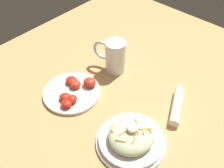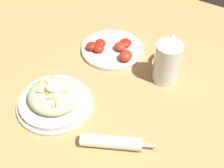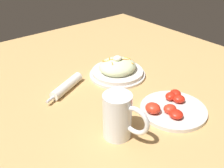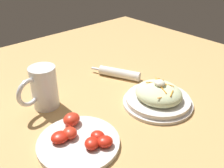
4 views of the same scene
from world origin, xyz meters
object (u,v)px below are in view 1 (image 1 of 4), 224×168
(salad_plate, at_px, (131,138))
(beer_mug, at_px, (115,57))
(napkin_roll, at_px, (177,106))
(tomato_plate, at_px, (73,92))

(salad_plate, relative_size, beer_mug, 1.60)
(napkin_roll, xyz_separation_m, tomato_plate, (-0.20, 0.33, -0.00))
(salad_plate, bearing_deg, tomato_plate, 86.26)
(salad_plate, height_order, tomato_plate, salad_plate)
(tomato_plate, bearing_deg, salad_plate, -93.74)
(beer_mug, relative_size, napkin_roll, 0.74)
(salad_plate, bearing_deg, beer_mug, 50.11)
(napkin_roll, bearing_deg, tomato_plate, 120.96)
(beer_mug, xyz_separation_m, napkin_roll, (-0.01, -0.31, -0.04))
(salad_plate, distance_m, tomato_plate, 0.30)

